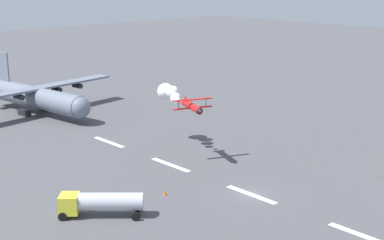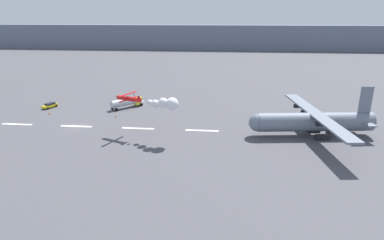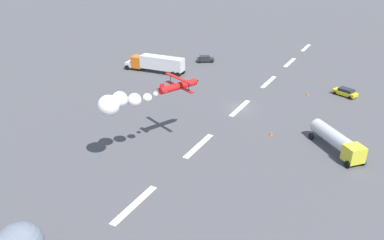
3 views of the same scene
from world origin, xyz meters
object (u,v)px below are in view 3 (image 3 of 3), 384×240
at_px(fuel_tanker_truck, 337,140).
at_px(followme_car_yellow, 205,59).
at_px(stunt_biplane_red, 129,99).
at_px(traffic_cone_near, 308,94).
at_px(traffic_cone_far, 271,133).
at_px(semi_truck_orange, 156,63).
at_px(airport_staff_sedan, 345,92).

xyz_separation_m(fuel_tanker_truck, followme_car_yellow, (-29.79, -35.97, -0.94)).
relative_size(stunt_biplane_red, fuel_tanker_truck, 1.79).
bearing_deg(fuel_tanker_truck, traffic_cone_near, -156.02).
bearing_deg(traffic_cone_far, traffic_cone_near, 177.54).
relative_size(stunt_biplane_red, semi_truck_orange, 1.10).
xyz_separation_m(stunt_biplane_red, traffic_cone_near, (-34.48, 15.72, -8.09)).
height_order(stunt_biplane_red, semi_truck_orange, stunt_biplane_red).
bearing_deg(followme_car_yellow, stunt_biplane_red, 14.46).
xyz_separation_m(semi_truck_orange, traffic_cone_near, (-2.06, 33.26, -1.74)).
bearing_deg(traffic_cone_near, semi_truck_orange, -86.46).
relative_size(semi_truck_orange, fuel_tanker_truck, 1.63).
relative_size(semi_truck_orange, airport_staff_sedan, 2.92).
xyz_separation_m(followme_car_yellow, airport_staff_sedan, (6.92, 33.57, 0.00)).
bearing_deg(airport_staff_sedan, stunt_biplane_red, -30.35).
bearing_deg(semi_truck_orange, stunt_biplane_red, 28.42).
distance_m(fuel_tanker_truck, airport_staff_sedan, 23.02).
height_order(fuel_tanker_truck, followme_car_yellow, fuel_tanker_truck).
height_order(semi_truck_orange, traffic_cone_far, semi_truck_orange).
distance_m(fuel_tanker_truck, traffic_cone_far, 9.69).
bearing_deg(traffic_cone_near, traffic_cone_far, -2.46).
distance_m(airport_staff_sedan, traffic_cone_near, 7.12).
xyz_separation_m(traffic_cone_near, traffic_cone_far, (19.36, -0.83, 0.00)).
relative_size(stunt_biplane_red, traffic_cone_near, 20.80).
bearing_deg(semi_truck_orange, traffic_cone_near, 93.54).
bearing_deg(fuel_tanker_truck, traffic_cone_far, -91.86).
bearing_deg(fuel_tanker_truck, airport_staff_sedan, -174.00).
bearing_deg(traffic_cone_near, airport_staff_sedan, 116.83).
height_order(semi_truck_orange, traffic_cone_near, semi_truck_orange).
relative_size(semi_truck_orange, traffic_cone_near, 18.94).
height_order(fuel_tanker_truck, airport_staff_sedan, fuel_tanker_truck).
bearing_deg(traffic_cone_near, followme_car_yellow, -110.40).
height_order(followme_car_yellow, traffic_cone_far, followme_car_yellow).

